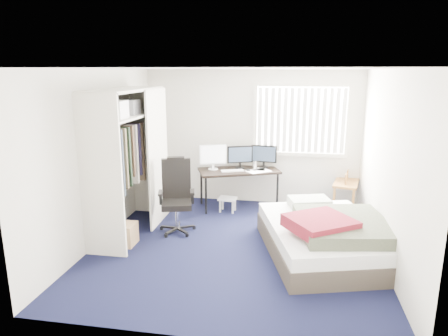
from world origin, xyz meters
The scene contains 10 objects.
ground centered at (0.00, 0.00, 0.00)m, with size 4.20×4.20×0.00m, color black.
room_shell centered at (0.00, 0.00, 1.51)m, with size 4.20×4.20×4.20m.
window_assembly centered at (0.90, 2.04, 1.60)m, with size 1.72×0.09×1.32m.
closet centered at (-1.67, 0.27, 1.35)m, with size 0.64×1.84×2.22m.
desk centered at (-0.19, 1.75, 0.75)m, with size 1.58×1.15×1.17m.
office_chair centered at (-0.99, 0.45, 0.45)m, with size 0.67×0.67×1.16m.
footstool centered at (-0.34, 1.42, 0.20)m, with size 0.34×0.28×0.26m.
nightstand centered at (1.75, 1.85, 0.48)m, with size 0.56×0.86×0.73m.
bed centered at (1.27, -0.06, 0.28)m, with size 1.99×2.33×0.66m.
pine_box centered at (-1.65, -0.22, 0.16)m, with size 0.42×0.32×0.32m, color tan.
Camera 1 is at (0.76, -5.31, 2.47)m, focal length 32.00 mm.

